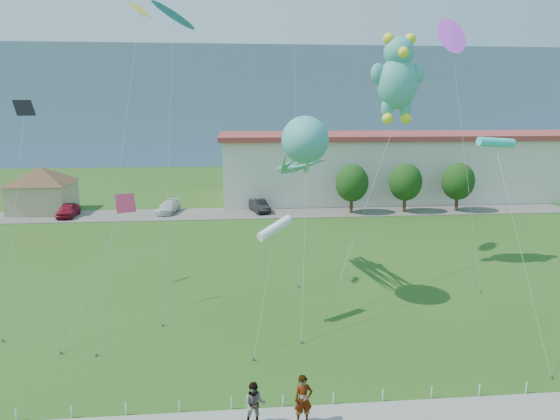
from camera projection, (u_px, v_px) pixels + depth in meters
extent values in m
plane|color=#305016|center=(304.00, 387.00, 20.87)|extent=(160.00, 160.00, 0.00)
cube|color=#59544C|center=(260.00, 213.00, 54.99)|extent=(70.00, 6.00, 0.06)
cube|color=#7489A0|center=(243.00, 103.00, 135.35)|extent=(160.00, 50.00, 25.00)
cube|color=tan|center=(43.00, 198.00, 55.44)|extent=(6.00, 6.00, 3.20)
pyramid|color=brown|center=(41.00, 175.00, 54.94)|extent=(9.20, 9.20, 1.80)
cube|color=beige|center=(454.00, 167.00, 65.34)|extent=(60.00, 14.00, 7.60)
cube|color=#993532|center=(456.00, 135.00, 64.51)|extent=(61.00, 15.00, 0.60)
cylinder|color=white|center=(16.00, 415.00, 18.56)|extent=(0.05, 0.05, 0.50)
cylinder|color=white|center=(71.00, 412.00, 18.74)|extent=(0.05, 0.05, 0.50)
cylinder|color=white|center=(126.00, 409.00, 18.92)|extent=(0.05, 0.05, 0.50)
cylinder|color=white|center=(179.00, 406.00, 19.10)|extent=(0.05, 0.05, 0.50)
cylinder|color=white|center=(232.00, 403.00, 19.28)|extent=(0.05, 0.05, 0.50)
cylinder|color=white|center=(283.00, 401.00, 19.46)|extent=(0.05, 0.05, 0.50)
cylinder|color=white|center=(333.00, 398.00, 19.64)|extent=(0.05, 0.05, 0.50)
cylinder|color=white|center=(383.00, 395.00, 19.82)|extent=(0.05, 0.05, 0.50)
cylinder|color=white|center=(432.00, 393.00, 20.00)|extent=(0.05, 0.05, 0.50)
cylinder|color=white|center=(479.00, 390.00, 20.18)|extent=(0.05, 0.05, 0.50)
cylinder|color=white|center=(526.00, 388.00, 20.36)|extent=(0.05, 0.05, 0.50)
cylinder|color=#3F2B19|center=(351.00, 204.00, 54.70)|extent=(0.36, 0.36, 2.20)
ellipsoid|color=#14380F|center=(352.00, 183.00, 54.23)|extent=(3.60, 3.60, 4.14)
cylinder|color=#3F2B19|center=(404.00, 203.00, 55.24)|extent=(0.36, 0.36, 2.20)
ellipsoid|color=#14380F|center=(405.00, 182.00, 54.77)|extent=(3.60, 3.60, 4.14)
cylinder|color=#3F2B19|center=(457.00, 202.00, 55.77)|extent=(0.36, 0.36, 2.20)
ellipsoid|color=#14380F|center=(458.00, 181.00, 55.31)|extent=(3.60, 3.60, 4.14)
imported|color=gray|center=(303.00, 400.00, 18.16)|extent=(0.72, 0.51, 1.86)
imported|color=gray|center=(255.00, 405.00, 18.02)|extent=(0.90, 0.75, 1.68)
imported|color=maroon|center=(68.00, 210.00, 52.84)|extent=(1.74, 4.22, 1.43)
imported|color=silver|center=(169.00, 207.00, 54.89)|extent=(2.63, 4.67, 1.28)
imported|color=black|center=(259.00, 206.00, 55.34)|extent=(2.44, 4.39, 1.37)
ellipsoid|color=teal|center=(305.00, 140.00, 28.14)|extent=(2.69, 3.49, 2.69)
sphere|color=white|center=(299.00, 136.00, 27.01)|extent=(0.42, 0.42, 0.42)
sphere|color=white|center=(316.00, 136.00, 27.09)|extent=(0.42, 0.42, 0.42)
cylinder|color=slate|center=(301.00, 342.00, 24.66)|extent=(0.10, 0.10, 0.16)
cylinder|color=gray|center=(304.00, 243.00, 25.98)|extent=(0.89, 4.50, 8.73)
ellipsoid|color=teal|center=(397.00, 83.00, 34.54)|extent=(2.83, 2.41, 3.54)
sphere|color=teal|center=(399.00, 52.00, 34.12)|extent=(2.07, 2.07, 2.07)
sphere|color=#FFF928|center=(389.00, 39.00, 33.87)|extent=(0.76, 0.76, 0.76)
sphere|color=#FFF928|center=(410.00, 39.00, 34.01)|extent=(0.76, 0.76, 0.76)
sphere|color=#FFF928|center=(403.00, 52.00, 33.29)|extent=(0.76, 0.76, 0.76)
ellipsoid|color=teal|center=(378.00, 73.00, 34.28)|extent=(0.98, 0.70, 1.37)
ellipsoid|color=teal|center=(418.00, 74.00, 34.53)|extent=(0.98, 0.70, 1.37)
ellipsoid|color=teal|center=(387.00, 107.00, 34.81)|extent=(0.87, 0.76, 1.42)
ellipsoid|color=teal|center=(405.00, 107.00, 34.93)|extent=(0.87, 0.76, 1.42)
sphere|color=#FFF928|center=(388.00, 118.00, 34.75)|extent=(0.76, 0.76, 0.76)
sphere|color=#FFF928|center=(406.00, 118.00, 34.87)|extent=(0.76, 0.76, 0.76)
cylinder|color=slate|center=(325.00, 320.00, 27.21)|extent=(0.10, 0.10, 0.16)
cylinder|color=gray|center=(365.00, 208.00, 31.13)|extent=(6.64, 9.64, 10.35)
cone|color=blue|center=(173.00, 15.00, 31.49)|extent=(1.80, 1.33, 1.33)
cylinder|color=slate|center=(163.00, 325.00, 26.61)|extent=(0.10, 0.10, 0.16)
cylinder|color=gray|center=(169.00, 158.00, 29.06)|extent=(0.33, 8.56, 16.87)
cube|color=black|center=(24.00, 108.00, 30.24)|extent=(1.29, 1.29, 0.86)
cylinder|color=slate|center=(2.00, 340.00, 24.86)|extent=(0.10, 0.10, 0.16)
cylinder|color=gray|center=(14.00, 214.00, 27.56)|extent=(0.98, 7.99, 11.09)
cube|color=yellow|center=(139.00, 9.00, 28.42)|extent=(1.29, 1.29, 0.86)
cylinder|color=slate|center=(96.00, 355.00, 23.41)|extent=(0.10, 0.10, 0.16)
cylinder|color=gray|center=(120.00, 166.00, 25.93)|extent=(1.43, 8.54, 16.60)
cone|color=#B236D8|center=(452.00, 35.00, 34.02)|extent=(1.80, 1.33, 1.33)
cylinder|color=slate|center=(480.00, 291.00, 31.51)|extent=(0.10, 0.10, 0.16)
cylinder|color=gray|center=(465.00, 159.00, 32.78)|extent=(0.43, 6.01, 15.95)
cylinder|color=slate|center=(298.00, 286.00, 32.34)|extent=(0.10, 0.10, 0.16)
cylinder|color=gray|center=(296.00, 119.00, 33.73)|extent=(0.41, 7.23, 21.07)
cube|color=#F93761|center=(125.00, 203.00, 28.61)|extent=(1.29, 1.29, 0.86)
cylinder|color=slate|center=(61.00, 353.00, 23.61)|extent=(0.10, 0.10, 0.16)
cylinder|color=gray|center=(96.00, 272.00, 26.12)|extent=(2.12, 6.20, 5.73)
cylinder|color=#30D8D9|center=(496.00, 142.00, 27.25)|extent=(0.50, 2.25, 0.87)
cylinder|color=slate|center=(552.00, 377.00, 21.46)|extent=(0.10, 0.10, 0.16)
cylinder|color=gray|center=(520.00, 247.00, 24.37)|extent=(0.85, 7.85, 9.25)
cylinder|color=white|center=(275.00, 228.00, 26.41)|extent=(0.50, 2.25, 0.87)
cylinder|color=slate|center=(253.00, 359.00, 23.02)|extent=(0.10, 0.10, 0.16)
cylinder|color=gray|center=(265.00, 290.00, 24.73)|extent=(1.39, 4.44, 4.85)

